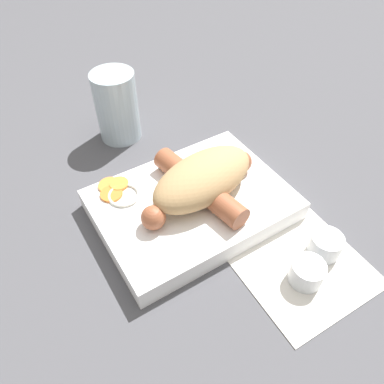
{
  "coord_description": "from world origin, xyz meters",
  "views": [
    {
      "loc": [
        0.18,
        0.29,
        0.4
      ],
      "look_at": [
        0.0,
        0.0,
        0.04
      ],
      "focal_mm": 35.0,
      "sensor_mm": 36.0,
      "label": 1
    }
  ],
  "objects": [
    {
      "name": "drink_glass",
      "position": [
        0.01,
        -0.21,
        0.06
      ],
      "size": [
        0.07,
        0.07,
        0.12
      ],
      "color": "silver",
      "rests_on": "ground_plane"
    },
    {
      "name": "condiment_cup_far",
      "position": [
        -0.11,
        0.15,
        0.01
      ],
      "size": [
        0.04,
        0.04,
        0.03
      ],
      "color": "silver",
      "rests_on": "ground_plane"
    },
    {
      "name": "pickled_veggies",
      "position": [
        0.08,
        -0.06,
        0.03
      ],
      "size": [
        0.06,
        0.07,
        0.0
      ],
      "color": "orange",
      "rests_on": "food_tray"
    },
    {
      "name": "sausage",
      "position": [
        -0.01,
        0.0,
        0.05
      ],
      "size": [
        0.19,
        0.16,
        0.03
      ],
      "color": "#9E5638",
      "rests_on": "food_tray"
    },
    {
      "name": "ground_plane",
      "position": [
        0.0,
        0.0,
        0.0
      ],
      "size": [
        3.0,
        3.0,
        0.0
      ],
      "primitive_type": "plane",
      "color": "#4C4C51"
    },
    {
      "name": "condiment_cup_near",
      "position": [
        -0.06,
        0.16,
        0.01
      ],
      "size": [
        0.04,
        0.04,
        0.03
      ],
      "color": "silver",
      "rests_on": "ground_plane"
    },
    {
      "name": "napkin",
      "position": [
        -0.07,
        0.15,
        0.0
      ],
      "size": [
        0.16,
        0.16,
        0.0
      ],
      "color": "white",
      "rests_on": "ground_plane"
    },
    {
      "name": "food_tray",
      "position": [
        0.0,
        0.0,
        0.02
      ],
      "size": [
        0.26,
        0.19,
        0.03
      ],
      "color": "white",
      "rests_on": "ground_plane"
    },
    {
      "name": "bread_roll",
      "position": [
        -0.02,
        0.0,
        0.06
      ],
      "size": [
        0.17,
        0.1,
        0.05
      ],
      "color": "tan",
      "rests_on": "food_tray"
    }
  ]
}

